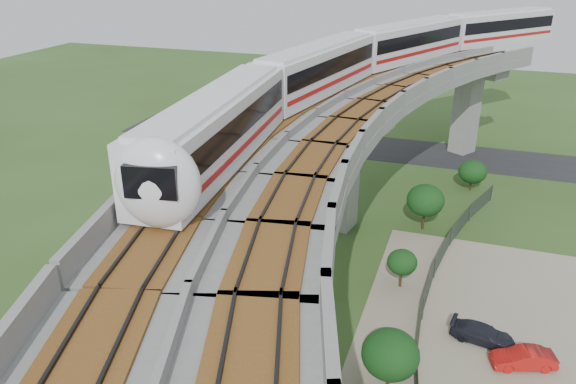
% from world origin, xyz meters
% --- Properties ---
extents(ground, '(160.00, 160.00, 0.00)m').
position_xyz_m(ground, '(0.00, 0.00, 0.00)').
color(ground, '#344A1D').
rests_on(ground, ground).
extents(dirt_lot, '(18.00, 26.00, 0.04)m').
position_xyz_m(dirt_lot, '(14.00, -2.00, 0.02)').
color(dirt_lot, gray).
rests_on(dirt_lot, ground).
extents(asphalt_road, '(60.00, 8.00, 0.03)m').
position_xyz_m(asphalt_road, '(0.00, 30.00, 0.01)').
color(asphalt_road, '#232326').
rests_on(asphalt_road, ground).
extents(viaduct, '(19.58, 73.98, 11.40)m').
position_xyz_m(viaduct, '(3.84, 0.00, 9.05)').
color(viaduct, '#99968E').
rests_on(viaduct, ground).
extents(metro_train, '(21.13, 58.78, 3.64)m').
position_xyz_m(metro_train, '(2.76, 16.81, 12.31)').
color(metro_train, white).
rests_on(metro_train, ground).
extents(fence, '(3.87, 38.73, 1.50)m').
position_xyz_m(fence, '(9.75, 0.00, 0.75)').
color(fence, '#2D382D').
rests_on(fence, ground).
extents(tree_0, '(2.51, 2.51, 2.86)m').
position_xyz_m(tree_0, '(10.46, 21.19, 1.79)').
color(tree_0, '#382314').
rests_on(tree_0, ground).
extents(tree_1, '(2.90, 2.90, 3.74)m').
position_xyz_m(tree_1, '(7.20, 11.95, 2.50)').
color(tree_1, '#382314').
rests_on(tree_1, ground).
extents(tree_2, '(1.94, 1.94, 2.69)m').
position_xyz_m(tree_2, '(6.72, 3.16, 1.86)').
color(tree_2, '#382314').
rests_on(tree_2, ground).
extents(tree_3, '(2.88, 2.88, 3.32)m').
position_xyz_m(tree_3, '(7.48, -6.24, 2.09)').
color(tree_3, '#382314').
rests_on(tree_3, ground).
extents(car_red, '(3.52, 2.15, 1.09)m').
position_xyz_m(car_red, '(14.00, -2.46, 0.59)').
color(car_red, red).
rests_on(car_red, dirt_lot).
extents(car_dark, '(3.70, 1.98, 1.02)m').
position_xyz_m(car_dark, '(11.91, -0.96, 0.55)').
color(car_dark, black).
rests_on(car_dark, dirt_lot).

